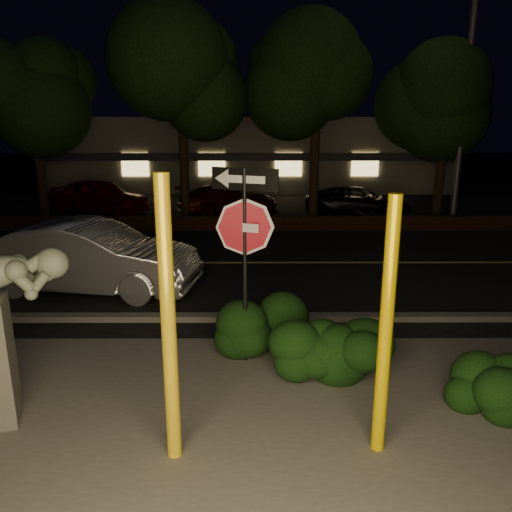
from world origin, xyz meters
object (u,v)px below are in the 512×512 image
at_px(parked_car_red, 100,196).
at_px(parked_car_dark, 358,202).
at_px(silver_sedan, 90,257).
at_px(streetlight, 466,30).
at_px(signpost, 245,228).
at_px(yellow_pole_left, 169,325).
at_px(yellow_pole_right, 386,331).
at_px(parked_car_darkred, 229,199).

distance_m(parked_car_red, parked_car_dark, 10.89).
height_order(silver_sedan, parked_car_red, silver_sedan).
distance_m(streetlight, parked_car_red, 15.40).
relative_size(streetlight, parked_car_red, 2.70).
height_order(signpost, streetlight, streetlight).
xyz_separation_m(yellow_pole_left, streetlight, (8.31, 13.63, 5.18)).
xyz_separation_m(yellow_pole_right, parked_car_dark, (2.80, 15.24, -0.97)).
distance_m(streetlight, parked_car_dark, 7.18).
xyz_separation_m(signpost, silver_sedan, (-3.64, 3.54, -1.44)).
bearing_deg(parked_car_darkred, streetlight, -126.57).
relative_size(yellow_pole_left, signpost, 1.06).
relative_size(streetlight, parked_car_dark, 2.70).
distance_m(parked_car_darkred, parked_car_dark, 5.40).
bearing_deg(yellow_pole_left, streetlight, 58.63).
bearing_deg(parked_car_darkred, yellow_pole_right, 167.08).
xyz_separation_m(parked_car_darkred, parked_car_dark, (5.38, -0.43, -0.03)).
xyz_separation_m(silver_sedan, parked_car_red, (-2.79, 10.01, -0.09)).
height_order(yellow_pole_left, parked_car_dark, yellow_pole_left).
bearing_deg(parked_car_darkred, parked_car_red, 65.83).
height_order(streetlight, silver_sedan, streetlight).
xyz_separation_m(streetlight, parked_car_red, (-13.94, 2.34, -6.13)).
height_order(yellow_pole_left, silver_sedan, yellow_pole_left).
bearing_deg(parked_car_dark, parked_car_red, 103.77).
relative_size(yellow_pole_right, streetlight, 0.27).
xyz_separation_m(silver_sedan, parked_car_dark, (8.08, 9.40, -0.22)).
distance_m(yellow_pole_left, parked_car_red, 16.95).
xyz_separation_m(yellow_pole_left, parked_car_red, (-5.63, 15.96, -0.95)).
height_order(parked_car_red, parked_car_darkred, parked_car_red).
height_order(yellow_pole_right, signpost, signpost).
relative_size(yellow_pole_right, parked_car_darkred, 0.73).
distance_m(yellow_pole_right, signpost, 2.92).
relative_size(yellow_pole_right, silver_sedan, 0.63).
xyz_separation_m(yellow_pole_right, signpost, (-1.64, 2.31, 0.70)).
bearing_deg(streetlight, yellow_pole_left, -136.45).
bearing_deg(parked_car_red, yellow_pole_left, -139.86).
xyz_separation_m(signpost, streetlight, (7.51, 11.20, 4.60)).
height_order(signpost, parked_car_red, signpost).
distance_m(streetlight, silver_sedan, 14.82).
distance_m(signpost, parked_car_dark, 13.77).
height_order(yellow_pole_right, streetlight, streetlight).
xyz_separation_m(signpost, parked_car_dark, (4.44, 12.93, -1.66)).
height_order(yellow_pole_right, parked_car_darkred, yellow_pole_right).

